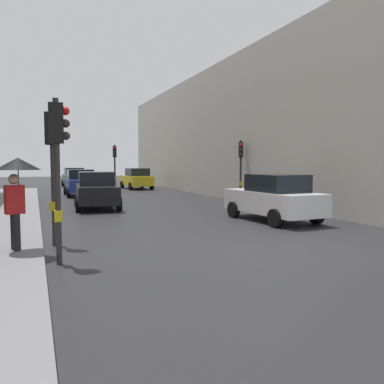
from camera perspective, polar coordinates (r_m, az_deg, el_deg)
ground_plane at (r=10.33m, az=11.13°, el=-8.02°), size 120.00×120.00×0.00m
building_facade_right at (r=31.41m, az=10.86°, el=7.90°), size 12.00×34.05×8.51m
traffic_light_mid_street at (r=21.90m, az=7.08°, el=4.67°), size 0.35×0.45×3.43m
traffic_light_near_left at (r=8.80m, az=-18.86°, el=5.69°), size 0.44×0.26×3.53m
traffic_light_far_median at (r=30.26m, az=-11.13°, el=4.64°), size 0.24×0.43×3.56m
traffic_light_near_right at (r=10.84m, az=-19.45°, el=5.55°), size 0.45×0.34×3.59m
car_white_compact at (r=15.09m, az=11.77°, el=-0.82°), size 2.21×4.30×1.76m
car_dark_suv at (r=19.52m, az=-13.69°, el=0.26°), size 2.26×4.32×1.76m
car_blue_van at (r=27.42m, az=-15.84°, el=1.31°), size 2.03×4.20×1.76m
car_green_estate at (r=37.89m, az=-16.72°, el=2.04°), size 2.10×4.24×1.76m
car_yellow_taxi at (r=33.64m, az=-8.02°, el=1.93°), size 2.17×4.28×1.76m
pedestrian_with_umbrella at (r=9.90m, az=-24.04°, el=1.91°), size 1.00×1.00×2.14m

